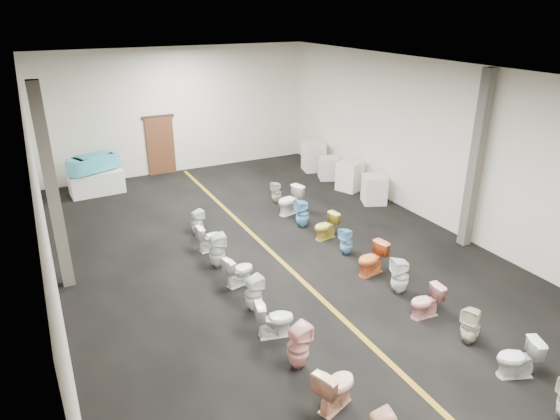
# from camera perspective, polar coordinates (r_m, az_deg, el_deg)

# --- Properties ---
(floor) EXTENTS (16.00, 16.00, 0.00)m
(floor) POSITION_cam_1_polar(r_m,az_deg,el_deg) (12.47, -0.33, -5.45)
(floor) COLOR black
(floor) RESTS_ON ground
(ceiling) EXTENTS (16.00, 16.00, 0.00)m
(ceiling) POSITION_cam_1_polar(r_m,az_deg,el_deg) (11.10, -0.38, 15.54)
(ceiling) COLOR black
(ceiling) RESTS_ON ground
(wall_back) EXTENTS (10.00, 0.00, 10.00)m
(wall_back) POSITION_cam_1_polar(r_m,az_deg,el_deg) (18.87, -11.48, 11.05)
(wall_back) COLOR beige
(wall_back) RESTS_ON ground
(wall_left) EXTENTS (0.00, 16.00, 16.00)m
(wall_left) POSITION_cam_1_polar(r_m,az_deg,el_deg) (10.49, -25.58, 0.18)
(wall_left) COLOR beige
(wall_left) RESTS_ON ground
(wall_right) EXTENTS (0.00, 16.00, 16.00)m
(wall_right) POSITION_cam_1_polar(r_m,az_deg,el_deg) (14.44, 17.83, 6.99)
(wall_right) COLOR beige
(wall_right) RESTS_ON ground
(aisle_stripe) EXTENTS (0.12, 15.60, 0.01)m
(aisle_stripe) POSITION_cam_1_polar(r_m,az_deg,el_deg) (12.47, -0.33, -5.44)
(aisle_stripe) COLOR #8B6814
(aisle_stripe) RESTS_ON floor
(back_door) EXTENTS (1.00, 0.10, 2.10)m
(back_door) POSITION_cam_1_polar(r_m,az_deg,el_deg) (18.89, -13.49, 7.14)
(back_door) COLOR #562D19
(back_door) RESTS_ON floor
(door_frame) EXTENTS (1.15, 0.08, 0.10)m
(door_frame) POSITION_cam_1_polar(r_m,az_deg,el_deg) (18.66, -13.80, 10.32)
(door_frame) COLOR #331C11
(door_frame) RESTS_ON back_door
(column_left) EXTENTS (0.25, 0.25, 4.50)m
(column_left) POSITION_cam_1_polar(r_m,az_deg,el_deg) (11.44, -24.61, 2.09)
(column_left) COLOR #59544C
(column_left) RESTS_ON floor
(column_right) EXTENTS (0.25, 0.25, 4.50)m
(column_right) POSITION_cam_1_polar(r_m,az_deg,el_deg) (13.28, 21.49, 5.20)
(column_right) COLOR #59544C
(column_right) RESTS_ON floor
(display_table) EXTENTS (1.73, 0.95, 0.75)m
(display_table) POSITION_cam_1_polar(r_m,az_deg,el_deg) (17.63, -20.23, 2.97)
(display_table) COLOR white
(display_table) RESTS_ON floor
(bathtub) EXTENTS (1.75, 1.16, 0.55)m
(bathtub) POSITION_cam_1_polar(r_m,az_deg,el_deg) (17.42, -20.53, 5.12)
(bathtub) COLOR #41A7BB
(bathtub) RESTS_ON display_table
(appliance_crate_a) EXTENTS (0.91, 0.91, 0.89)m
(appliance_crate_a) POSITION_cam_1_polar(r_m,az_deg,el_deg) (15.99, 10.72, 2.34)
(appliance_crate_a) COLOR white
(appliance_crate_a) RESTS_ON floor
(appliance_crate_b) EXTENTS (0.93, 0.93, 0.98)m
(appliance_crate_b) POSITION_cam_1_polar(r_m,az_deg,el_deg) (16.99, 8.01, 3.88)
(appliance_crate_b) COLOR white
(appliance_crate_b) RESTS_ON floor
(appliance_crate_c) EXTENTS (0.90, 0.90, 0.78)m
(appliance_crate_c) POSITION_cam_1_polar(r_m,az_deg,el_deg) (18.06, 5.63, 4.79)
(appliance_crate_c) COLOR silver
(appliance_crate_c) RESTS_ON floor
(appliance_crate_d) EXTENTS (0.90, 0.90, 1.08)m
(appliance_crate_d) POSITION_cam_1_polar(r_m,az_deg,el_deg) (18.92, 3.86, 6.13)
(appliance_crate_d) COLOR silver
(appliance_crate_d) RESTS_ON floor
(toilet_left_2) EXTENTS (0.85, 0.66, 0.77)m
(toilet_left_2) POSITION_cam_1_polar(r_m,az_deg,el_deg) (8.19, 6.37, -19.41)
(toilet_left_2) COLOR #F8B392
(toilet_left_2) RESTS_ON floor
(toilet_left_3) EXTENTS (0.47, 0.46, 0.85)m
(toilet_left_3) POSITION_cam_1_polar(r_m,az_deg,el_deg) (8.83, 2.10, -15.33)
(toilet_left_3) COLOR #E8A49D
(toilet_left_3) RESTS_ON floor
(toilet_left_4) EXTENTS (0.79, 0.56, 0.74)m
(toilet_left_4) POSITION_cam_1_polar(r_m,az_deg,el_deg) (9.58, -0.62, -12.33)
(toilet_left_4) COLOR white
(toilet_left_4) RESTS_ON floor
(toilet_left_5) EXTENTS (0.41, 0.40, 0.78)m
(toilet_left_5) POSITION_cam_1_polar(r_m,az_deg,el_deg) (10.30, -3.04, -9.51)
(toilet_left_5) COLOR silver
(toilet_left_5) RESTS_ON floor
(toilet_left_6) EXTENTS (0.76, 0.53, 0.71)m
(toilet_left_6) POSITION_cam_1_polar(r_m,az_deg,el_deg) (11.21, -4.72, -6.89)
(toilet_left_6) COLOR white
(toilet_left_6) RESTS_ON floor
(toilet_left_7) EXTENTS (0.42, 0.41, 0.85)m
(toilet_left_7) POSITION_cam_1_polar(r_m,az_deg,el_deg) (11.96, -7.22, -4.62)
(toilet_left_7) COLOR silver
(toilet_left_7) RESTS_ON floor
(toilet_left_8) EXTENTS (0.71, 0.43, 0.70)m
(toilet_left_8) POSITION_cam_1_polar(r_m,az_deg,el_deg) (12.81, -7.97, -3.13)
(toilet_left_8) COLOR white
(toilet_left_8) RESTS_ON floor
(toilet_left_9) EXTENTS (0.40, 0.39, 0.71)m
(toilet_left_9) POSITION_cam_1_polar(r_m,az_deg,el_deg) (13.71, -9.45, -1.42)
(toilet_left_9) COLOR silver
(toilet_left_9) RESTS_ON floor
(toilet_right_1) EXTENTS (0.80, 0.63, 0.72)m
(toilet_right_1) POSITION_cam_1_polar(r_m,az_deg,el_deg) (9.56, 25.53, -15.04)
(toilet_right_1) COLOR silver
(toilet_right_1) RESTS_ON floor
(toilet_right_2) EXTENTS (0.46, 0.46, 0.77)m
(toilet_right_2) POSITION_cam_1_polar(r_m,az_deg,el_deg) (10.02, 20.94, -12.21)
(toilet_right_2) COLOR beige
(toilet_right_2) RESTS_ON floor
(toilet_right_3) EXTENTS (0.69, 0.43, 0.68)m
(toilet_right_3) POSITION_cam_1_polar(r_m,az_deg,el_deg) (10.53, 16.34, -10.03)
(toilet_right_3) COLOR pink
(toilet_right_3) RESTS_ON floor
(toilet_right_4) EXTENTS (0.45, 0.45, 0.83)m
(toilet_right_4) POSITION_cam_1_polar(r_m,az_deg,el_deg) (11.14, 13.55, -7.35)
(toilet_right_4) COLOR white
(toilet_right_4) RESTS_ON floor
(toilet_right_5) EXTENTS (0.81, 0.55, 0.76)m
(toilet_right_5) POSITION_cam_1_polar(r_m,az_deg,el_deg) (11.78, 10.43, -5.54)
(toilet_right_5) COLOR orange
(toilet_right_5) RESTS_ON floor
(toilet_right_6) EXTENTS (0.37, 0.36, 0.71)m
(toilet_right_6) POSITION_cam_1_polar(r_m,az_deg,el_deg) (12.58, 7.59, -3.59)
(toilet_right_6) COLOR #77B5DE
(toilet_right_6) RESTS_ON floor
(toilet_right_7) EXTENTS (0.74, 0.48, 0.70)m
(toilet_right_7) POSITION_cam_1_polar(r_m,az_deg,el_deg) (13.37, 5.26, -1.88)
(toilet_right_7) COLOR gold
(toilet_right_7) RESTS_ON floor
(toilet_right_8) EXTENTS (0.41, 0.41, 0.81)m
(toilet_right_8) POSITION_cam_1_polar(r_m,az_deg,el_deg) (14.00, 2.57, -0.40)
(toilet_right_8) COLOR #6DB6DF
(toilet_right_8) RESTS_ON floor
(toilet_right_9) EXTENTS (0.92, 0.67, 0.84)m
(toilet_right_9) POSITION_cam_1_polar(r_m,az_deg,el_deg) (14.88, 1.15, 1.09)
(toilet_right_9) COLOR white
(toilet_right_9) RESTS_ON floor
(toilet_right_10) EXTENTS (0.33, 0.33, 0.69)m
(toilet_right_10) POSITION_cam_1_polar(r_m,az_deg,el_deg) (15.73, -0.40, 2.02)
(toilet_right_10) COLOR beige
(toilet_right_10) RESTS_ON floor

